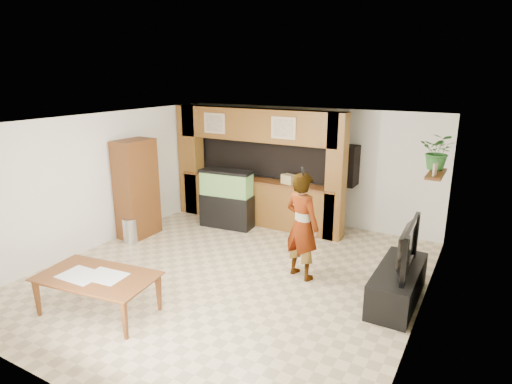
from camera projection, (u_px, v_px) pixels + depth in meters
The scene contains 21 objects.
floor at pixel (232, 274), 7.33m from camera, with size 6.50×6.50×0.00m, color #CEB78F.
ceiling at pixel (229, 122), 6.63m from camera, with size 6.50×6.50×0.00m, color white.
wall_back at pixel (308, 165), 9.71m from camera, with size 6.00×6.00×0.00m, color white.
wall_left at pixel (102, 180), 8.40m from camera, with size 6.50×6.50×0.00m, color white.
wall_right at pixel (424, 235), 5.56m from camera, with size 6.50×6.50×0.00m, color white.
partition at pixel (258, 166), 9.64m from camera, with size 4.20×0.99×2.60m.
wall_clock at pixel (138, 143), 9.06m from camera, with size 0.05×0.25×0.25m.
wall_shelf at pixel (436, 174), 7.16m from camera, with size 0.25×0.90×0.04m, color brown.
pantry_cabinet at pixel (137, 189), 8.84m from camera, with size 0.51×0.83×2.04m, color brown.
trash_can at pixel (130, 231), 8.63m from camera, with size 0.28×0.28×0.52m, color #B2B2B7.
aquarium at pixel (227, 199), 9.45m from camera, with size 1.17×0.44×1.29m.
tv_stand at pixel (398, 285), 6.42m from camera, with size 0.59×1.61×0.54m, color black.
television at pixel (401, 246), 6.25m from camera, with size 1.25×0.16×0.72m, color black.
photo_frame at pixel (435, 169), 6.93m from camera, with size 0.03×0.15×0.20m, color tan.
potted_plant at pixel (439, 151), 7.31m from camera, with size 0.57×0.49×0.63m, color #2A6528.
person at pixel (302, 226), 7.03m from camera, with size 0.66×0.43×1.82m, color #A28659.
microphone at pixel (303, 172), 6.61m from camera, with size 0.04×0.04×0.16m, color black.
dining_table at pixel (97, 295), 6.05m from camera, with size 1.67×0.93×0.59m, color brown.
newspaper_a at pixel (105, 276), 5.98m from camera, with size 0.56×0.41×0.01m, color silver.
newspaper_b at pixel (81, 275), 6.00m from camera, with size 0.59×0.43×0.01m, color silver.
counter_box at pixel (289, 179), 9.13m from camera, with size 0.30×0.20×0.20m, color #9D8955.
Camera 1 is at (3.65, -5.61, 3.34)m, focal length 30.00 mm.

